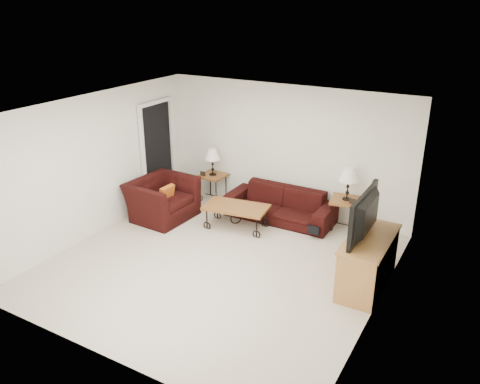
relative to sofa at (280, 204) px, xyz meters
name	(u,v)px	position (x,y,z in m)	size (l,w,h in m)	color
ground	(219,264)	(-0.13, -2.02, -0.30)	(5.00, 5.00, 0.00)	beige
wall_back	(286,150)	(-0.13, 0.48, 0.95)	(5.00, 0.02, 2.50)	silver
wall_front	(96,266)	(-0.13, -4.52, 0.95)	(5.00, 0.02, 2.50)	silver
wall_left	(96,165)	(-2.63, -2.02, 0.95)	(0.02, 5.00, 2.50)	silver
wall_right	(383,228)	(2.37, -2.02, 0.95)	(0.02, 5.00, 2.50)	silver
ceiling	(216,110)	(-0.13, -2.02, 2.20)	(5.00, 5.00, 0.00)	white
doorway	(158,153)	(-2.60, -0.37, 0.72)	(0.08, 0.94, 2.04)	black
sofa	(280,204)	(0.00, 0.00, 0.00)	(2.08, 0.81, 0.61)	black
side_table_left	(213,187)	(-1.63, 0.18, -0.02)	(0.51, 0.51, 0.56)	#995727
side_table_right	(345,215)	(1.23, 0.18, 0.00)	(0.55, 0.55, 0.60)	#995727
lamp_left	(213,162)	(-1.63, 0.18, 0.53)	(0.32, 0.32, 0.56)	black
lamp_right	(348,184)	(1.23, 0.18, 0.60)	(0.34, 0.34, 0.60)	black
photo_frame_left	(203,174)	(-1.78, 0.03, 0.30)	(0.11, 0.01, 0.09)	black
photo_frame_right	(352,201)	(1.38, 0.03, 0.35)	(0.12, 0.02, 0.10)	black
coffee_table	(236,217)	(-0.54, -0.74, -0.09)	(1.16, 0.63, 0.43)	#995727
armchair	(162,199)	(-2.00, -1.04, 0.08)	(1.18, 1.03, 0.77)	black
throw_pillow	(166,195)	(-1.85, -1.09, 0.22)	(0.35, 0.09, 0.35)	#D5601B
tv_stand	(368,262)	(2.10, -1.47, 0.09)	(0.55, 1.32, 0.79)	#C77F49
television	(372,216)	(2.08, -1.47, 0.83)	(1.18, 0.16, 0.68)	black
backpack	(316,226)	(0.87, -0.35, -0.09)	(0.33, 0.25, 0.43)	black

